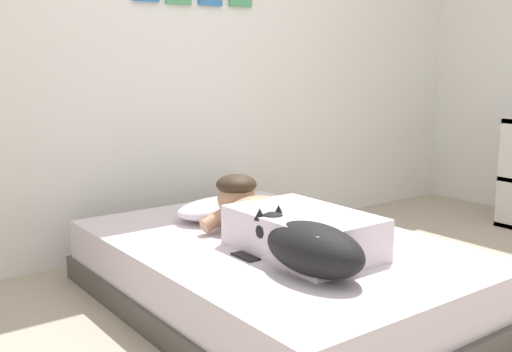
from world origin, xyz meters
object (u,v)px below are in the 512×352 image
Objects in this scene: bed at (275,274)px; person_lying at (283,222)px; coffee_cup at (231,212)px; dog at (308,246)px; cell_phone at (246,256)px; pillow at (223,208)px.

person_lying reaches higher than bed.
coffee_cup reaches higher than bed.
bed is 0.51m from dog.
dog is 4.11× the size of cell_phone.
dog reaches higher than pillow.
person_lying is at bearing 66.62° from dog.
pillow is at bearing 85.86° from bed.
dog is at bearing -104.69° from coffee_cup.
bed is 3.66× the size of pillow.
pillow is 0.57m from person_lying.
person_lying reaches higher than cell_phone.
bed is 0.54m from pillow.
person_lying is 7.36× the size of coffee_cup.
pillow is 0.90× the size of dog.
bed is at bearing -94.14° from pillow.
bed is 3.31× the size of dog.
pillow is (0.04, 0.49, 0.21)m from bed.
person_lying is at bearing -98.75° from coffee_cup.
bed is at bearing 24.78° from cell_phone.
coffee_cup reaches higher than cell_phone.
person_lying is at bearing -103.43° from bed.
person_lying is (-0.02, -0.07, 0.26)m from bed.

